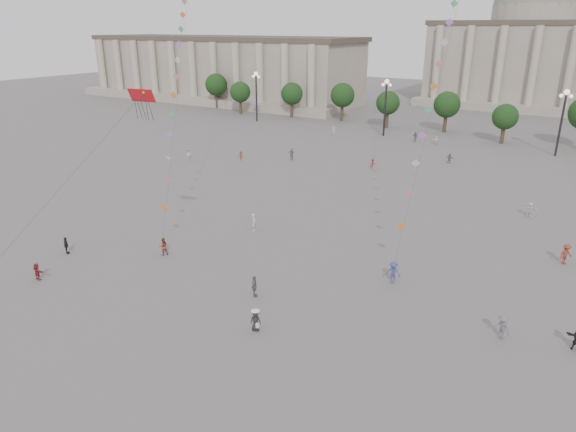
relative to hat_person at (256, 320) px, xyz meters
The scene contains 26 objects.
ground 4.24m from the hat_person, 148.91° to the right, with size 360.00×360.00×0.00m, color #5D5A58.
hall_west 121.03m from the hat_person, 130.57° to the left, with size 84.00×26.22×17.20m.
hall_central 127.83m from the hat_person, 91.61° to the left, with size 48.30×34.30×35.50m.
tree_row 76.07m from the hat_person, 92.69° to the left, with size 137.12×5.12×8.00m.
lamp_post_far_west 83.70m from the hat_person, 125.59° to the left, with size 2.00×0.90×10.65m.
lamp_post_mid_west 70.65m from the hat_person, 105.30° to the left, with size 2.00×0.90×10.65m.
lamp_post_mid_east 69.12m from the hat_person, 80.43° to the left, with size 2.00×0.90×10.65m.
person_crowd_0 66.86m from the hat_person, 99.97° to the left, with size 1.07×0.45×1.83m, color #3A5D83.
person_crowd_1 50.08m from the hat_person, 137.89° to the left, with size 0.94×0.73×1.94m, color white.
person_crowd_2 48.46m from the hat_person, 128.52° to the left, with size 0.96×0.55×1.48m, color brown.
person_crowd_4 66.29m from the hat_person, 96.61° to the left, with size 1.38×0.44×1.48m, color white.
person_crowd_6 16.78m from the hat_person, 28.88° to the left, with size 1.17×0.67×1.82m, color slate.
person_crowd_7 36.92m from the hat_person, 70.23° to the left, with size 1.59×0.51×1.71m, color white.
person_crowd_8 29.00m from the hat_person, 53.89° to the left, with size 1.25×0.72×1.94m, color maroon.
person_crowd_10 67.72m from the hat_person, 113.01° to the left, with size 0.67×0.44×1.84m, color beige.
person_crowd_12 53.88m from the hat_person, 92.01° to the left, with size 1.40×0.45×1.51m, color slate.
person_crowd_13 18.65m from the hat_person, 126.34° to the left, with size 0.69×0.45×1.88m, color silver.
person_crowd_16 48.62m from the hat_person, 119.05° to the left, with size 1.08×0.45×1.85m, color slate.
person_crowd_17 45.63m from the hat_person, 103.40° to the left, with size 0.99×0.57×1.54m, color maroon.
tourist_1 22.47m from the hat_person, behind, with size 0.96×0.40×1.64m, color black.
tourist_2 20.23m from the hat_person, 169.82° to the right, with size 1.38×0.44×1.48m, color maroon.
tourist_3 4.83m from the hat_person, 126.86° to the left, with size 1.04×0.43×1.77m, color slate.
kite_flyer_0 15.67m from the hat_person, 158.81° to the left, with size 0.82×0.64×1.69m, color brown.
kite_flyer_1 12.98m from the hat_person, 65.14° to the left, with size 1.25×0.72×1.93m, color navy.
hat_person is the anchor object (origin of this frame).
dragon_kite 18.38m from the hat_person, 168.32° to the left, with size 3.41×7.88×20.55m.
Camera 1 is at (22.00, -22.71, 20.09)m, focal length 32.00 mm.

